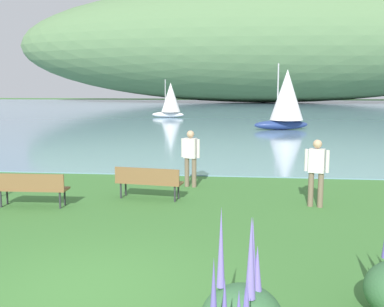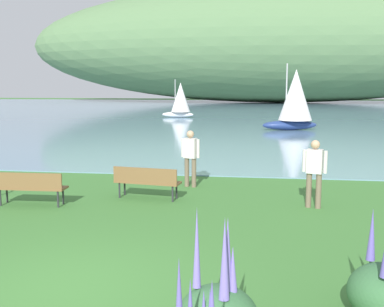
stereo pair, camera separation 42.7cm
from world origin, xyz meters
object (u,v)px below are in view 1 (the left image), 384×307
at_px(person_on_the_grass, 316,169).
at_px(sailboat_mid_bay, 170,100).
at_px(park_bench_further_along, 31,187).
at_px(person_at_shoreline, 190,155).
at_px(park_bench_near_camera, 148,180).
at_px(sailboat_toward_hillside, 286,99).

xyz_separation_m(person_on_the_grass, sailboat_mid_bay, (-8.54, 31.35, 0.73)).
height_order(park_bench_further_along, person_at_shoreline, person_at_shoreline).
bearing_deg(person_on_the_grass, park_bench_further_along, -173.67).
bearing_deg(person_on_the_grass, sailboat_mid_bay, 105.25).
xyz_separation_m(park_bench_near_camera, park_bench_further_along, (-2.77, -1.09, 0.00)).
distance_m(person_on_the_grass, sailboat_mid_bay, 32.50).
distance_m(person_at_shoreline, sailboat_mid_bay, 29.84).
bearing_deg(sailboat_mid_bay, park_bench_near_camera, -82.30).
height_order(person_at_shoreline, sailboat_mid_bay, sailboat_mid_bay).
relative_size(park_bench_further_along, sailboat_mid_bay, 0.51).
bearing_deg(sailboat_toward_hillside, park_bench_further_along, -111.36).
bearing_deg(sailboat_toward_hillside, park_bench_near_camera, -105.31).
height_order(park_bench_further_along, person_on_the_grass, person_on_the_grass).
bearing_deg(person_at_shoreline, sailboat_toward_hillside, 76.14).
bearing_deg(park_bench_near_camera, sailboat_toward_hillside, 74.69).
height_order(park_bench_near_camera, person_at_shoreline, person_at_shoreline).
bearing_deg(sailboat_mid_bay, park_bench_further_along, -87.46).
height_order(person_on_the_grass, sailboat_mid_bay, sailboat_mid_bay).
relative_size(park_bench_near_camera, sailboat_toward_hillside, 0.42).
bearing_deg(person_at_shoreline, sailboat_mid_bay, 99.95).
relative_size(park_bench_further_along, person_on_the_grass, 1.06).
xyz_separation_m(person_at_shoreline, person_on_the_grass, (3.39, -1.97, 0.00)).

